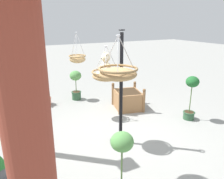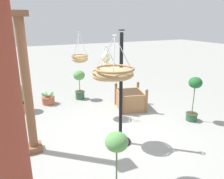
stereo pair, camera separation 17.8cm
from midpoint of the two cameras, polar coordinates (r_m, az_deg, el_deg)
name	(u,v)px [view 2 (the right image)]	position (r m, az deg, el deg)	size (l,w,h in m)	color
ground_plane	(115,139)	(4.98, 1.94, -12.66)	(40.00, 40.00, 0.00)	gray
display_pole_central	(121,111)	(4.53, 3.39, -5.68)	(0.44, 0.44, 2.34)	black
hanging_basket_with_teddy	(106,75)	(4.31, -0.31, 3.79)	(0.58, 0.58, 0.68)	#A37F51
teddy_bear	(105,65)	(4.26, -0.59, 6.28)	(0.31, 0.27, 0.44)	beige
hanging_basket_left_high	(115,73)	(3.19, 2.30, 4.28)	(0.58, 0.58, 0.64)	#A37F51
hanging_basket_right_low	(80,58)	(5.70, -7.46, 8.03)	(0.44, 0.44, 0.77)	tan
greenhouse_pillar_left	(27,90)	(4.29, -20.06, -0.05)	(0.32, 0.32, 2.66)	brown
wooden_planter_box	(130,99)	(6.48, 5.56, -2.56)	(1.02, 0.96, 0.70)	#9E7047
potted_plant_fern_front	(117,165)	(3.19, 2.89, -19.08)	(0.31, 0.31, 1.10)	#2D5638
potted_plant_tall_leafy	(21,98)	(6.72, -21.84, -2.04)	(0.46, 0.46, 0.76)	#BC6042
potted_plant_bushy_green	(194,96)	(5.96, 21.29, -1.66)	(0.33, 0.33, 1.17)	#2D5638
potted_plant_small_succulent	(79,83)	(7.23, -7.75, 1.73)	(0.37, 0.37, 0.96)	#2D5638
potted_plant_conical_shrub	(48,99)	(7.11, -15.54, -2.50)	(0.43, 0.43, 0.38)	#AD563D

